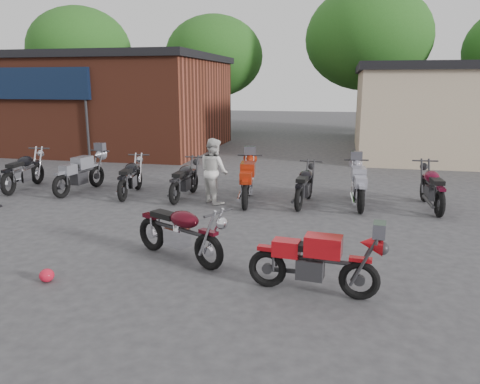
% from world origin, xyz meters
% --- Properties ---
extents(ground, '(90.00, 90.00, 0.00)m').
position_xyz_m(ground, '(0.00, 0.00, 0.00)').
color(ground, '#37373A').
extents(brick_building, '(12.00, 8.00, 4.00)m').
position_xyz_m(brick_building, '(-9.00, 14.00, 2.00)').
color(brick_building, maroon).
rests_on(brick_building, ground).
extents(tree_0, '(6.56, 6.56, 8.20)m').
position_xyz_m(tree_0, '(-14.00, 22.00, 4.10)').
color(tree_0, '#194A13').
rests_on(tree_0, ground).
extents(tree_1, '(5.92, 5.92, 7.40)m').
position_xyz_m(tree_1, '(-5.00, 22.00, 3.70)').
color(tree_1, '#194A13').
rests_on(tree_1, ground).
extents(tree_2, '(7.04, 7.04, 8.80)m').
position_xyz_m(tree_2, '(4.00, 22.00, 4.40)').
color(tree_2, '#194A13').
rests_on(tree_2, ground).
extents(vintage_motorcycle, '(2.07, 1.49, 1.15)m').
position_xyz_m(vintage_motorcycle, '(0.26, 0.87, 0.58)').
color(vintage_motorcycle, '#470813').
rests_on(vintage_motorcycle, ground).
extents(sportbike, '(1.92, 0.81, 1.08)m').
position_xyz_m(sportbike, '(2.63, 0.03, 0.54)').
color(sportbike, red).
rests_on(sportbike, ground).
extents(helmet, '(0.27, 0.27, 0.21)m').
position_xyz_m(helmet, '(-1.47, -0.46, 0.11)').
color(helmet, red).
rests_on(helmet, ground).
extents(person_light, '(1.02, 1.02, 1.67)m').
position_xyz_m(person_light, '(-0.25, 4.89, 0.84)').
color(person_light, silver).
rests_on(person_light, ground).
extents(row_bike_0, '(0.91, 2.15, 1.21)m').
position_xyz_m(row_bike_0, '(-6.06, 5.19, 0.60)').
color(row_bike_0, black).
rests_on(row_bike_0, ground).
extents(row_bike_1, '(0.96, 2.13, 1.19)m').
position_xyz_m(row_bike_1, '(-4.26, 5.22, 0.60)').
color(row_bike_1, gray).
rests_on(row_bike_1, ground).
extents(row_bike_2, '(0.92, 2.01, 1.12)m').
position_xyz_m(row_bike_2, '(-2.72, 5.18, 0.56)').
color(row_bike_2, black).
rests_on(row_bike_2, ground).
extents(row_bike_3, '(0.69, 1.93, 1.11)m').
position_xyz_m(row_bike_3, '(-1.15, 5.19, 0.55)').
color(row_bike_3, black).
rests_on(row_bike_3, ground).
extents(row_bike_4, '(0.97, 2.19, 1.23)m').
position_xyz_m(row_bike_4, '(0.57, 5.13, 0.61)').
color(row_bike_4, '#AB280E').
rests_on(row_bike_4, ground).
extents(row_bike_5, '(0.81, 1.96, 1.10)m').
position_xyz_m(row_bike_5, '(2.03, 5.22, 0.55)').
color(row_bike_5, black).
rests_on(row_bike_5, ground).
extents(row_bike_6, '(0.79, 2.03, 1.16)m').
position_xyz_m(row_bike_6, '(3.36, 5.37, 0.58)').
color(row_bike_6, '#9A9AA8').
rests_on(row_bike_6, ground).
extents(row_bike_7, '(0.81, 2.08, 1.18)m').
position_xyz_m(row_bike_7, '(5.11, 5.47, 0.59)').
color(row_bike_7, '#560A20').
rests_on(row_bike_7, ground).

